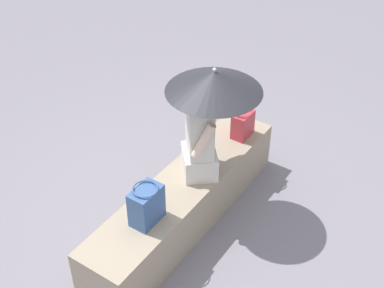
{
  "coord_description": "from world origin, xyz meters",
  "views": [
    {
      "loc": [
        -2.8,
        -1.97,
        3.47
      ],
      "look_at": [
        0.09,
        -0.02,
        0.83
      ],
      "focal_mm": 49.79,
      "sensor_mm": 36.0,
      "label": 1
    }
  ],
  "objects_px": {
    "person_seated": "(200,136)",
    "parasol": "(214,81)",
    "handbag_black": "(243,124)",
    "tote_bag_canvas": "(146,205)"
  },
  "relations": [
    {
      "from": "handbag_black",
      "to": "tote_bag_canvas",
      "type": "relative_size",
      "value": 0.82
    },
    {
      "from": "person_seated",
      "to": "handbag_black",
      "type": "bearing_deg",
      "value": -3.86
    },
    {
      "from": "person_seated",
      "to": "handbag_black",
      "type": "xyz_separation_m",
      "value": [
        0.67,
        -0.05,
        -0.26
      ]
    },
    {
      "from": "person_seated",
      "to": "tote_bag_canvas",
      "type": "distance_m",
      "value": 0.76
    },
    {
      "from": "person_seated",
      "to": "handbag_black",
      "type": "relative_size",
      "value": 3.3
    },
    {
      "from": "handbag_black",
      "to": "tote_bag_canvas",
      "type": "height_order",
      "value": "tote_bag_canvas"
    },
    {
      "from": "tote_bag_canvas",
      "to": "handbag_black",
      "type": "bearing_deg",
      "value": -2.35
    },
    {
      "from": "parasol",
      "to": "tote_bag_canvas",
      "type": "height_order",
      "value": "parasol"
    },
    {
      "from": "tote_bag_canvas",
      "to": "parasol",
      "type": "bearing_deg",
      "value": -5.62
    },
    {
      "from": "person_seated",
      "to": "parasol",
      "type": "distance_m",
      "value": 0.51
    }
  ]
}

